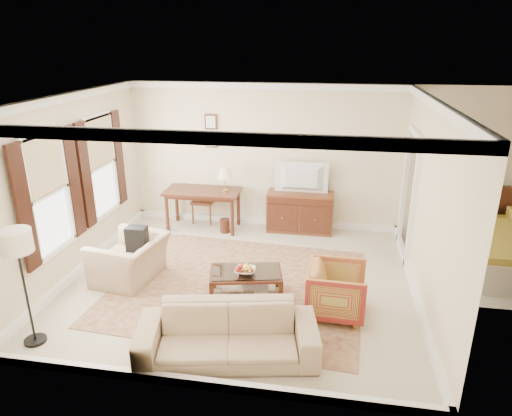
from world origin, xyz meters
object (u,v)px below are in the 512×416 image
(striped_armchair, at_px, (337,288))
(tv, at_px, (301,169))
(club_armchair, at_px, (129,252))
(writing_desk, at_px, (203,195))
(sofa, at_px, (227,327))
(coffee_table, at_px, (246,277))
(sideboard, at_px, (300,212))

(striped_armchair, bearing_deg, tv, 16.23)
(tv, distance_m, club_armchair, 3.63)
(striped_armchair, xyz_separation_m, club_armchair, (-3.27, 0.46, 0.07))
(writing_desk, bearing_deg, sofa, -70.19)
(writing_desk, xyz_separation_m, coffee_table, (1.37, -2.53, -0.37))
(writing_desk, distance_m, sideboard, 1.99)
(sofa, bearing_deg, tv, 71.26)
(coffee_table, bearing_deg, striped_armchair, -9.17)
(writing_desk, relative_size, striped_armchair, 1.83)
(tv, relative_size, sofa, 0.46)
(tv, height_order, sofa, tv)
(writing_desk, xyz_separation_m, striped_armchair, (2.70, -2.74, -0.30))
(writing_desk, height_order, striped_armchair, writing_desk)
(coffee_table, distance_m, club_armchair, 1.96)
(club_armchair, height_order, sofa, club_armchair)
(writing_desk, bearing_deg, club_armchair, -104.06)
(sideboard, relative_size, striped_armchair, 1.60)
(writing_desk, bearing_deg, coffee_table, -61.57)
(sofa, bearing_deg, coffee_table, 80.53)
(coffee_table, height_order, club_armchair, club_armchair)
(coffee_table, xyz_separation_m, striped_armchair, (1.33, -0.21, 0.07))
(tv, xyz_separation_m, coffee_table, (-0.59, -2.70, -0.97))
(tv, distance_m, sofa, 4.21)
(writing_desk, distance_m, striped_armchair, 3.86)
(writing_desk, distance_m, tv, 2.06)
(sideboard, height_order, coffee_table, sideboard)
(striped_armchair, height_order, sofa, sofa)
(writing_desk, bearing_deg, striped_armchair, -45.46)
(sofa, bearing_deg, club_armchair, 129.77)
(sideboard, bearing_deg, club_armchair, -135.58)
(striped_armchair, bearing_deg, sideboard, 16.14)
(club_armchair, bearing_deg, striped_armchair, 91.70)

